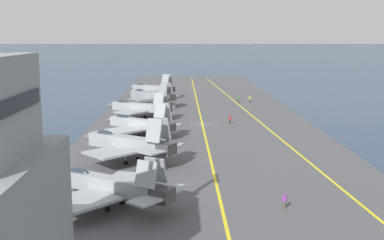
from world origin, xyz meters
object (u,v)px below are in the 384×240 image
parked_jet_third (139,124)px  crew_purple_vest (285,200)px  parked_jet_fifth (150,95)px  crew_green_vest (238,99)px  parked_jet_second (126,143)px  crew_yellow_vest (250,99)px  parked_jet_nearest (108,185)px  crew_red_vest (230,119)px  parked_jet_fourth (139,107)px  parked_jet_sixth (152,88)px

parked_jet_third → crew_purple_vest: (-36.97, -18.24, -1.32)m
parked_jet_third → parked_jet_fifth: size_ratio=1.02×
crew_purple_vest → crew_green_vest: size_ratio=0.95×
parked_jet_second → crew_purple_vest: bearing=-136.0°
parked_jet_third → crew_yellow_vest: parked_jet_third is taller
crew_yellow_vest → parked_jet_second: bearing=156.7°
parked_jet_nearest → parked_jet_fifth: 72.19m
crew_yellow_vest → crew_purple_vest: (-79.52, 7.53, -0.06)m
parked_jet_second → parked_jet_fifth: 53.96m
crew_red_vest → crew_yellow_vest: bearing=-15.3°
crew_green_vest → parked_jet_nearest: bearing=163.8°
parked_jet_nearest → crew_yellow_vest: 82.77m
parked_jet_third → parked_jet_fourth: (18.02, 1.65, 0.25)m
parked_jet_fifth → crew_purple_vest: (-73.11, -18.59, -1.84)m
parked_jet_third → crew_purple_vest: 41.25m
parked_jet_second → crew_purple_vest: size_ratio=9.37×
parked_jet_fourth → crew_purple_vest: 58.50m
parked_jet_third → crew_red_vest: 21.18m
crew_purple_vest → parked_jet_third: bearing=26.3°
parked_jet_fourth → parked_jet_fifth: 18.16m
parked_jet_nearest → parked_jet_sixth: 89.06m
parked_jet_third → parked_jet_sixth: 53.02m
parked_jet_nearest → crew_red_vest: bearing=-20.1°
parked_jet_fifth → crew_purple_vest: 75.45m
parked_jet_nearest → crew_red_vest: 51.15m
parked_jet_nearest → crew_purple_vest: parked_jet_nearest is taller
parked_jet_fourth → crew_red_vest: size_ratio=8.93×
parked_jet_sixth → crew_green_vest: bearing=-115.2°
parked_jet_second → crew_green_vest: size_ratio=8.92×
parked_jet_second → parked_jet_sixth: size_ratio=1.06×
parked_jet_second → crew_green_vest: 63.93m
parked_jet_fourth → parked_jet_sixth: bearing=-1.0°
parked_jet_nearest → parked_jet_sixth: bearing=0.6°
parked_jet_fourth → parked_jet_sixth: size_ratio=1.05×
parked_jet_second → parked_jet_fifth: size_ratio=1.08×
crew_purple_vest → crew_green_vest: bearing=-3.1°
parked_jet_fifth → crew_red_vest: bearing=-143.7°
crew_red_vest → crew_yellow_vest: 31.69m
parked_jet_fifth → parked_jet_sixth: (16.87, 0.72, -0.04)m
parked_jet_fourth → crew_purple_vest: (-54.99, -19.89, -1.57)m
parked_jet_nearest → parked_jet_sixth: (89.05, 0.94, 0.34)m
crew_green_vest → parked_jet_third: bearing=151.7°
parked_jet_fourth → crew_green_vest: parked_jet_fourth is taller
crew_red_vest → parked_jet_fifth: bearing=36.3°
parked_jet_nearest → parked_jet_fifth: size_ratio=1.07×
parked_jet_fourth → crew_red_vest: parked_jet_fourth is taller
parked_jet_second → crew_green_vest: bearing=-20.9°
crew_yellow_vest → crew_green_vest: (-0.67, 3.23, -0.01)m
parked_jet_sixth → crew_green_vest: parked_jet_sixth is taller
parked_jet_fourth → crew_red_vest: bearing=-107.6°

